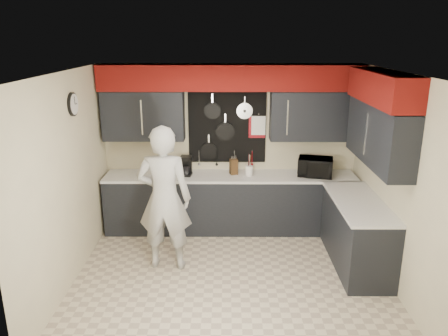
{
  "coord_description": "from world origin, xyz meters",
  "views": [
    {
      "loc": [
        -0.06,
        -5.02,
        3.01
      ],
      "look_at": [
        -0.09,
        0.5,
        1.32
      ],
      "focal_mm": 35.0,
      "sensor_mm": 36.0,
      "label": 1
    }
  ],
  "objects_px": {
    "knife_block": "(234,167)",
    "coffee_maker": "(186,165)",
    "utensil_crock": "(249,171)",
    "person": "(164,199)",
    "microwave": "(315,167)"
  },
  "relations": [
    {
      "from": "microwave",
      "to": "utensil_crock",
      "type": "distance_m",
      "value": 1.02
    },
    {
      "from": "utensil_crock",
      "to": "coffee_maker",
      "type": "relative_size",
      "value": 0.49
    },
    {
      "from": "microwave",
      "to": "utensil_crock",
      "type": "relative_size",
      "value": 3.42
    },
    {
      "from": "coffee_maker",
      "to": "person",
      "type": "relative_size",
      "value": 0.16
    },
    {
      "from": "utensil_crock",
      "to": "person",
      "type": "bearing_deg",
      "value": -134.91
    },
    {
      "from": "knife_block",
      "to": "person",
      "type": "distance_m",
      "value": 1.53
    },
    {
      "from": "coffee_maker",
      "to": "utensil_crock",
      "type": "bearing_deg",
      "value": 4.95
    },
    {
      "from": "knife_block",
      "to": "utensil_crock",
      "type": "bearing_deg",
      "value": -30.59
    },
    {
      "from": "microwave",
      "to": "knife_block",
      "type": "distance_m",
      "value": 1.26
    },
    {
      "from": "knife_block",
      "to": "coffee_maker",
      "type": "xyz_separation_m",
      "value": [
        -0.74,
        -0.04,
        0.04
      ]
    },
    {
      "from": "microwave",
      "to": "utensil_crock",
      "type": "bearing_deg",
      "value": -168.43
    },
    {
      "from": "knife_block",
      "to": "utensil_crock",
      "type": "height_order",
      "value": "knife_block"
    },
    {
      "from": "person",
      "to": "utensil_crock",
      "type": "bearing_deg",
      "value": -131.83
    },
    {
      "from": "microwave",
      "to": "knife_block",
      "type": "xyz_separation_m",
      "value": [
        -1.25,
        0.08,
        -0.02
      ]
    },
    {
      "from": "knife_block",
      "to": "coffee_maker",
      "type": "bearing_deg",
      "value": 166.03
    }
  ]
}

